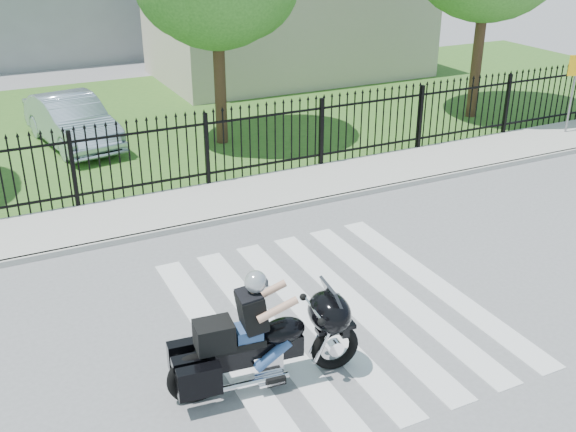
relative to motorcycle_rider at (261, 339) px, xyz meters
name	(u,v)px	position (x,y,z in m)	size (l,w,h in m)	color
ground	(335,311)	(1.83, 1.15, -0.74)	(120.00, 120.00, 0.00)	slate
crosswalk	(335,311)	(1.83, 1.15, -0.74)	(5.00, 5.50, 0.01)	silver
sidewalk	(224,200)	(1.83, 6.15, -0.68)	(40.00, 2.00, 0.12)	#ADAAA3
curb	(241,217)	(1.83, 5.15, -0.68)	(40.00, 0.12, 0.12)	#ADAAA3
grass_strip	(142,122)	(1.83, 13.15, -0.73)	(40.00, 12.00, 0.02)	#315D20
iron_fence	(207,151)	(1.83, 7.15, 0.16)	(26.00, 0.04, 1.80)	black
building_low	(288,29)	(8.83, 17.15, 1.01)	(10.00, 6.00, 3.50)	#BAAD9B
motorcycle_rider	(261,339)	(0.00, 0.00, 0.00)	(2.74, 1.04, 1.82)	black
parked_car	(72,121)	(-0.44, 11.72, -0.04)	(1.45, 4.16, 1.37)	#9CACC4
traffic_sign	(575,78)	(12.47, 6.37, 0.95)	(0.46, 0.22, 2.20)	slate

